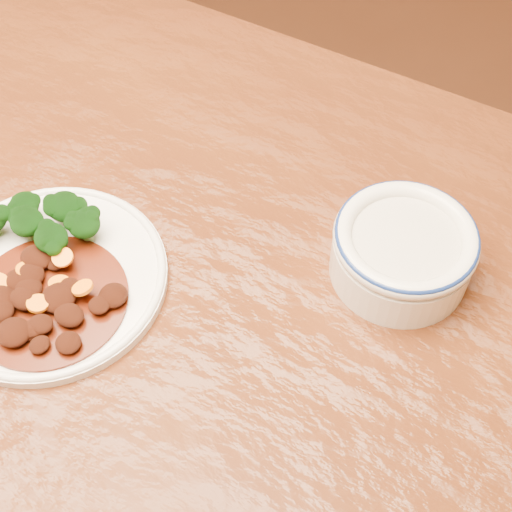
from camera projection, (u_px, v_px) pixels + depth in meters
The scene contains 6 objects.
ground at pixel (128, 493), 1.33m from camera, with size 4.00×4.00×0.00m, color #4D2513.
dining_table at pixel (41, 295), 0.79m from camera, with size 1.55×0.99×0.75m.
dinner_plate at pixel (49, 278), 0.70m from camera, with size 0.23×0.23×0.01m.
broccoli_florets at pixel (40, 219), 0.71m from camera, with size 0.12×0.09×0.04m.
mince_stew at pixel (41, 297), 0.67m from camera, with size 0.15×0.15×0.03m.
dip_bowl at pixel (403, 250), 0.68m from camera, with size 0.14×0.14×0.06m.
Camera 1 is at (0.44, -0.23, 1.33)m, focal length 50.00 mm.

